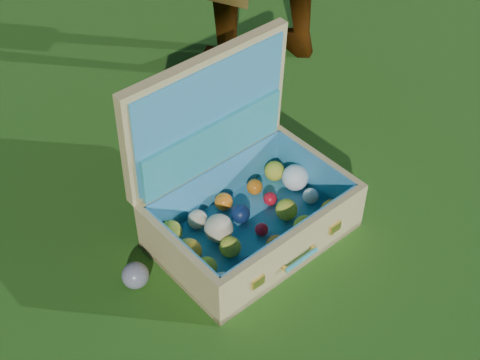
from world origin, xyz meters
The scene contains 3 objects.
ground centered at (0.00, 0.00, 0.00)m, with size 60.00×60.00×0.00m, color #215114.
stray_ball centered at (-0.41, 0.08, 0.04)m, with size 0.07×0.07×0.07m, color #396395.
suitcase centered at (-0.06, 0.14, 0.15)m, with size 0.61×0.50×0.53m.
Camera 1 is at (-0.71, -1.05, 1.45)m, focal length 50.00 mm.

